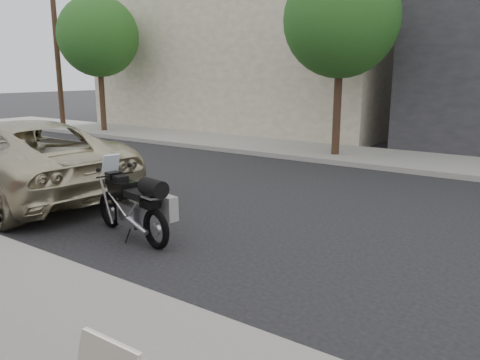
# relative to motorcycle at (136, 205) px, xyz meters

# --- Properties ---
(ground) EXTENTS (120.00, 120.00, 0.00)m
(ground) POSITION_rel_motorcycle_xyz_m (-1.60, -2.61, -0.56)
(ground) COLOR black
(ground) RESTS_ON ground
(far_sidewalk) EXTENTS (44.00, 3.00, 0.15)m
(far_sidewalk) POSITION_rel_motorcycle_xyz_m (-1.60, -9.11, -0.49)
(far_sidewalk) COLOR gray
(far_sidewalk) RESTS_ON ground
(far_building_cream) EXTENTS (14.00, 11.00, 8.00)m
(far_building_cream) POSITION_rel_motorcycle_xyz_m (7.40, -16.10, 3.44)
(far_building_cream) COLOR #9E947F
(far_building_cream) RESTS_ON ground
(street_tree_mid) EXTENTS (3.40, 3.40, 5.70)m
(street_tree_mid) POSITION_rel_motorcycle_xyz_m (0.40, -8.61, 3.58)
(street_tree_mid) COLOR #39261A
(street_tree_mid) RESTS_ON far_sidewalk
(street_tree_right) EXTENTS (3.40, 3.40, 5.70)m
(street_tree_right) POSITION_rel_motorcycle_xyz_m (11.40, -8.61, 3.58)
(street_tree_right) COLOR #39261A
(street_tree_right) RESTS_ON far_sidewalk
(utility_pole) EXTENTS (0.24, 0.24, 6.70)m
(utility_pole) POSITION_rel_motorcycle_xyz_m (14.40, -8.61, 2.94)
(utility_pole) COLOR #39261A
(utility_pole) RESTS_ON far_sidewalk
(motorcycle) EXTENTS (2.03, 0.75, 1.30)m
(motorcycle) POSITION_rel_motorcycle_xyz_m (0.00, 0.00, 0.00)
(motorcycle) COLOR black
(motorcycle) RESTS_ON ground
(minivan) EXTENTS (6.14, 3.22, 1.65)m
(minivan) POSITION_rel_motorcycle_xyz_m (4.15, -0.39, 0.26)
(minivan) COLOR #BEB594
(minivan) RESTS_ON ground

